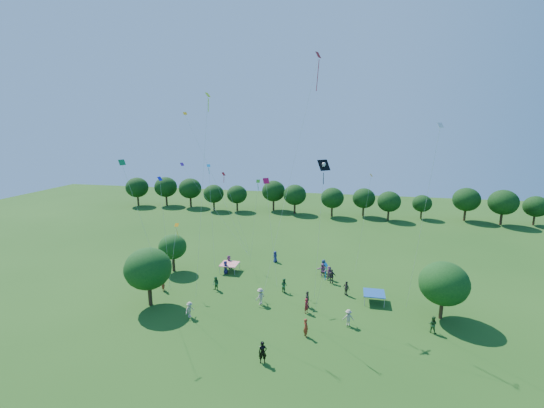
{
  "coord_description": "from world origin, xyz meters",
  "views": [
    {
      "loc": [
        7.28,
        -20.37,
        18.65
      ],
      "look_at": [
        0.0,
        14.0,
        11.0
      ],
      "focal_mm": 24.0,
      "sensor_mm": 36.0,
      "label": 1
    }
  ],
  "objects_px": {
    "tent_red_stripe": "(230,264)",
    "near_tree_north": "(173,247)",
    "near_tree_east": "(444,283)",
    "pirate_kite": "(324,168)",
    "red_high_kite": "(307,106)",
    "man_in_black": "(263,352)",
    "tent_blue": "(374,293)",
    "near_tree_west": "(148,269)"
  },
  "relations": [
    {
      "from": "near_tree_north",
      "to": "tent_red_stripe",
      "type": "xyz_separation_m",
      "value": [
        7.21,
        1.31,
        -2.25
      ]
    },
    {
      "from": "near_tree_east",
      "to": "tent_blue",
      "type": "bearing_deg",
      "value": 161.64
    },
    {
      "from": "tent_red_stripe",
      "to": "man_in_black",
      "type": "bearing_deg",
      "value": -63.64
    },
    {
      "from": "near_tree_north",
      "to": "pirate_kite",
      "type": "height_order",
      "value": "pirate_kite"
    },
    {
      "from": "man_in_black",
      "to": "tent_blue",
      "type": "bearing_deg",
      "value": 35.52
    },
    {
      "from": "near_tree_east",
      "to": "tent_red_stripe",
      "type": "height_order",
      "value": "near_tree_east"
    },
    {
      "from": "tent_red_stripe",
      "to": "pirate_kite",
      "type": "xyz_separation_m",
      "value": [
        12.15,
        -6.21,
        13.51
      ]
    },
    {
      "from": "near_tree_east",
      "to": "man_in_black",
      "type": "distance_m",
      "value": 18.87
    },
    {
      "from": "near_tree_east",
      "to": "pirate_kite",
      "type": "height_order",
      "value": "pirate_kite"
    },
    {
      "from": "tent_blue",
      "to": "pirate_kite",
      "type": "xyz_separation_m",
      "value": [
        -5.68,
        -1.41,
        13.51
      ]
    },
    {
      "from": "tent_red_stripe",
      "to": "near_tree_north",
      "type": "bearing_deg",
      "value": -169.72
    },
    {
      "from": "near_tree_west",
      "to": "near_tree_east",
      "type": "relative_size",
      "value": 1.08
    },
    {
      "from": "man_in_black",
      "to": "red_high_kite",
      "type": "height_order",
      "value": "red_high_kite"
    },
    {
      "from": "near_tree_east",
      "to": "red_high_kite",
      "type": "distance_m",
      "value": 21.77
    },
    {
      "from": "near_tree_west",
      "to": "tent_red_stripe",
      "type": "height_order",
      "value": "near_tree_west"
    },
    {
      "from": "near_tree_east",
      "to": "tent_blue",
      "type": "xyz_separation_m",
      "value": [
        -6.24,
        2.07,
        -2.65
      ]
    },
    {
      "from": "near_tree_east",
      "to": "red_high_kite",
      "type": "xyz_separation_m",
      "value": [
        -13.79,
        1.71,
        16.76
      ]
    },
    {
      "from": "near_tree_west",
      "to": "near_tree_north",
      "type": "height_order",
      "value": "near_tree_west"
    },
    {
      "from": "near_tree_north",
      "to": "red_high_kite",
      "type": "relative_size",
      "value": 0.2
    },
    {
      "from": "near_tree_west",
      "to": "pirate_kite",
      "type": "bearing_deg",
      "value": 13.1
    },
    {
      "from": "tent_blue",
      "to": "red_high_kite",
      "type": "height_order",
      "value": "red_high_kite"
    },
    {
      "from": "near_tree_north",
      "to": "man_in_black",
      "type": "relative_size",
      "value": 2.66
    },
    {
      "from": "near_tree_west",
      "to": "near_tree_east",
      "type": "bearing_deg",
      "value": 6.62
    },
    {
      "from": "near_tree_north",
      "to": "man_in_black",
      "type": "bearing_deg",
      "value": -45.26
    },
    {
      "from": "near_tree_east",
      "to": "pirate_kite",
      "type": "bearing_deg",
      "value": 176.84
    },
    {
      "from": "pirate_kite",
      "to": "tent_blue",
      "type": "bearing_deg",
      "value": 13.99
    },
    {
      "from": "near_tree_east",
      "to": "tent_red_stripe",
      "type": "xyz_separation_m",
      "value": [
        -24.07,
        6.87,
        -2.65
      ]
    },
    {
      "from": "man_in_black",
      "to": "red_high_kite",
      "type": "bearing_deg",
      "value": 64.1
    },
    {
      "from": "tent_red_stripe",
      "to": "red_high_kite",
      "type": "bearing_deg",
      "value": -26.62
    },
    {
      "from": "red_high_kite",
      "to": "near_tree_north",
      "type": "bearing_deg",
      "value": 167.6
    },
    {
      "from": "pirate_kite",
      "to": "man_in_black",
      "type": "bearing_deg",
      "value": -108.4
    },
    {
      "from": "near_tree_west",
      "to": "man_in_black",
      "type": "xyz_separation_m",
      "value": [
        13.86,
        -6.89,
        -3.16
      ]
    },
    {
      "from": "near_tree_west",
      "to": "red_high_kite",
      "type": "relative_size",
      "value": 0.26
    },
    {
      "from": "pirate_kite",
      "to": "red_high_kite",
      "type": "relative_size",
      "value": 0.57
    },
    {
      "from": "near_tree_west",
      "to": "tent_blue",
      "type": "bearing_deg",
      "value": 13.32
    },
    {
      "from": "near_tree_north",
      "to": "pirate_kite",
      "type": "xyz_separation_m",
      "value": [
        19.36,
        -4.9,
        11.25
      ]
    },
    {
      "from": "man_in_black",
      "to": "near_tree_east",
      "type": "bearing_deg",
      "value": 16.01
    },
    {
      "from": "pirate_kite",
      "to": "near_tree_east",
      "type": "bearing_deg",
      "value": -3.16
    },
    {
      "from": "tent_blue",
      "to": "pirate_kite",
      "type": "height_order",
      "value": "pirate_kite"
    },
    {
      "from": "near_tree_north",
      "to": "red_high_kite",
      "type": "xyz_separation_m",
      "value": [
        17.49,
        -3.85,
        17.16
      ]
    },
    {
      "from": "tent_blue",
      "to": "red_high_kite",
      "type": "relative_size",
      "value": 0.09
    },
    {
      "from": "near_tree_east",
      "to": "pirate_kite",
      "type": "relative_size",
      "value": 0.41
    }
  ]
}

